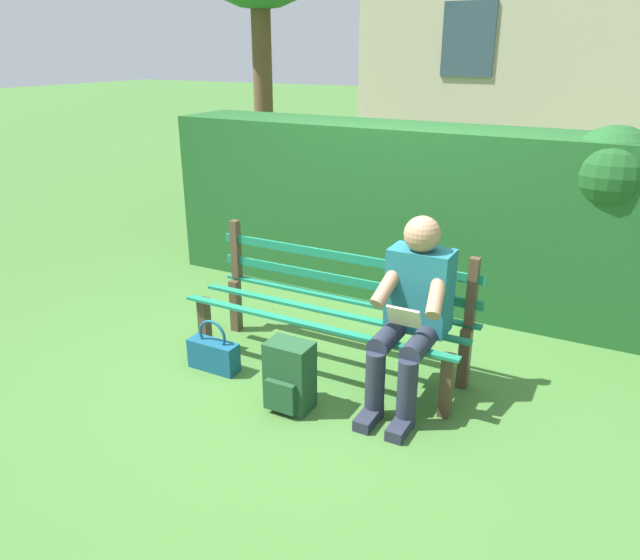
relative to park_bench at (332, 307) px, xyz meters
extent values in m
plane|color=#3D6B2D|center=(0.00, 0.08, -0.43)|extent=(60.00, 60.00, 0.00)
cube|color=#4C3828|center=(-0.90, 0.27, -0.22)|extent=(0.07, 0.07, 0.41)
cube|color=#4C3828|center=(0.90, 0.27, -0.22)|extent=(0.07, 0.07, 0.41)
cube|color=#4C3828|center=(-0.90, -0.11, -0.22)|extent=(0.07, 0.07, 0.41)
cube|color=#4C3828|center=(0.90, -0.11, -0.22)|extent=(0.07, 0.07, 0.41)
cube|color=#197251|center=(0.00, -0.16, 0.00)|extent=(1.96, 0.06, 0.02)
cube|color=#197251|center=(0.00, 0.08, 0.00)|extent=(1.96, 0.06, 0.02)
cube|color=#197251|center=(0.00, 0.32, 0.00)|extent=(1.96, 0.06, 0.02)
cube|color=#4C3828|center=(-0.90, -0.15, 0.23)|extent=(0.06, 0.06, 0.45)
cube|color=#4C3828|center=(0.90, -0.15, 0.23)|extent=(0.06, 0.06, 0.45)
cube|color=#197251|center=(0.00, -0.15, 0.14)|extent=(1.96, 0.02, 0.06)
cube|color=#197251|center=(0.00, -0.15, 0.31)|extent=(1.96, 0.02, 0.06)
cube|color=#1E6672|center=(-0.63, 0.06, 0.27)|extent=(0.38, 0.22, 0.52)
sphere|color=#A57A5B|center=(-0.63, 0.08, 0.62)|extent=(0.22, 0.22, 0.22)
cylinder|color=#232838|center=(-0.73, 0.27, 0.03)|extent=(0.13, 0.42, 0.13)
cylinder|color=#232838|center=(-0.53, 0.27, 0.03)|extent=(0.13, 0.42, 0.13)
cylinder|color=#232838|center=(-0.73, 0.48, -0.21)|extent=(0.12, 0.12, 0.43)
cylinder|color=#232838|center=(-0.53, 0.48, -0.21)|extent=(0.12, 0.12, 0.43)
cube|color=#232838|center=(-0.73, 0.56, -0.39)|extent=(0.10, 0.24, 0.07)
cube|color=#232838|center=(-0.53, 0.56, -0.39)|extent=(0.10, 0.24, 0.07)
cylinder|color=#A57A5B|center=(-0.78, 0.20, 0.33)|extent=(0.14, 0.32, 0.26)
cylinder|color=#A57A5B|center=(-0.48, 0.20, 0.33)|extent=(0.14, 0.32, 0.26)
cube|color=beige|center=(-0.63, 0.32, 0.19)|extent=(0.20, 0.07, 0.13)
cube|color=#1E5123|center=(-0.11, -1.50, 0.31)|extent=(4.68, 0.72, 1.48)
sphere|color=#1E5123|center=(-1.52, -1.39, 0.83)|extent=(0.65, 0.65, 0.65)
sphere|color=#1E5123|center=(1.06, -1.57, 0.75)|extent=(0.57, 0.57, 0.57)
cube|color=#334756|center=(1.29, -7.52, 1.78)|extent=(0.90, 0.04, 1.20)
cube|color=#1E4728|center=(-0.03, 0.63, -0.21)|extent=(0.28, 0.19, 0.44)
cube|color=#1E4728|center=(-0.03, 0.74, -0.29)|extent=(0.19, 0.04, 0.19)
cylinder|color=#1E4728|center=(-0.12, 0.52, -0.19)|extent=(0.04, 0.04, 0.26)
cylinder|color=#1E4728|center=(0.05, 0.52, -0.19)|extent=(0.04, 0.04, 0.26)
cube|color=navy|center=(0.67, 0.47, -0.32)|extent=(0.36, 0.13, 0.21)
torus|color=navy|center=(0.67, 0.47, -0.17)|extent=(0.22, 0.02, 0.22)
cylinder|color=brown|center=(3.32, -4.27, 1.10)|extent=(0.28, 0.28, 3.05)
camera|label=1|loc=(-1.71, 3.37, 1.65)|focal=33.94mm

